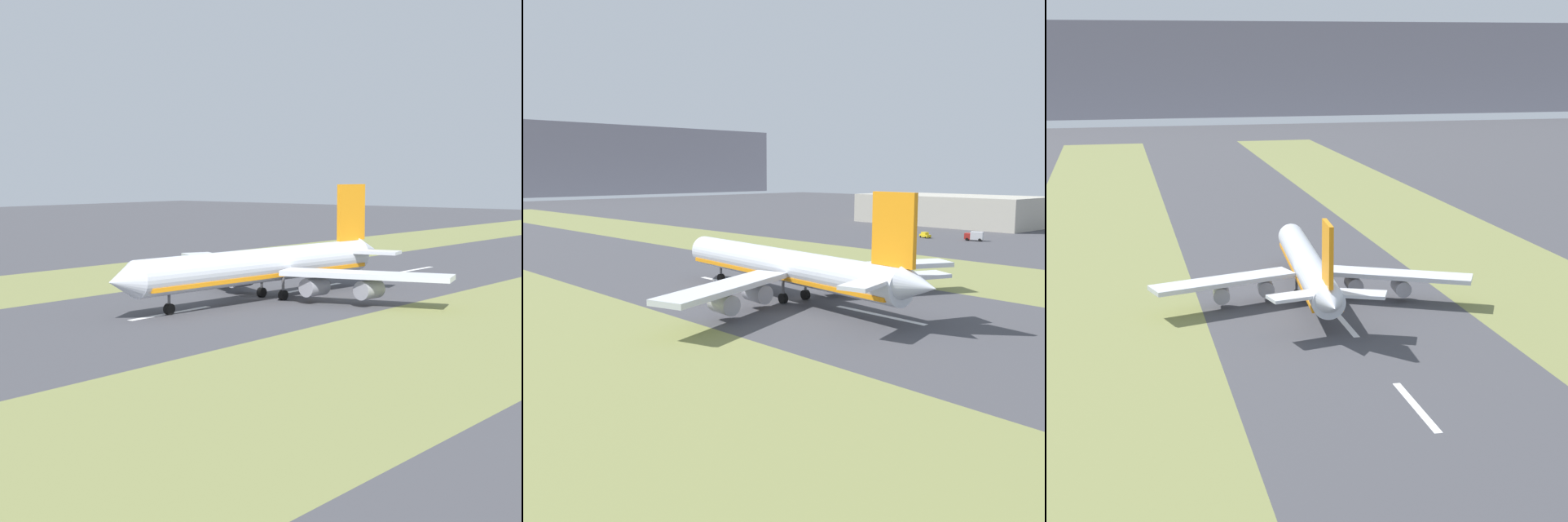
{
  "view_description": "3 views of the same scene",
  "coord_description": "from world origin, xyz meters",
  "views": [
    {
      "loc": [
        -97.19,
        121.17,
        22.35
      ],
      "look_at": [
        -2.53,
        2.06,
        7.0
      ],
      "focal_mm": 60.0,
      "sensor_mm": 36.0,
      "label": 1
    },
    {
      "loc": [
        -77.72,
        -77.95,
        23.26
      ],
      "look_at": [
        -2.53,
        2.06,
        7.0
      ],
      "focal_mm": 42.0,
      "sensor_mm": 36.0,
      "label": 2
    },
    {
      "loc": [
        -40.2,
        -167.12,
        49.87
      ],
      "look_at": [
        -2.53,
        2.06,
        7.0
      ],
      "focal_mm": 60.0,
      "sensor_mm": 36.0,
      "label": 3
    }
  ],
  "objects": [
    {
      "name": "grass_median_east",
      "position": [
        45.0,
        0.0,
        0.0
      ],
      "size": [
        40.0,
        600.0,
        0.01
      ],
      "primitive_type": "cube",
      "color": "olive",
      "rests_on": "ground"
    },
    {
      "name": "airplane_main_jet",
      "position": [
        -2.69,
        0.17,
        6.02
      ],
      "size": [
        63.92,
        67.22,
        20.2
      ],
      "color": "silver",
      "rests_on": "ground"
    },
    {
      "name": "centreline_dash_far",
      "position": [
        0.0,
        22.06,
        0.01
      ],
      "size": [
        1.2,
        18.0,
        0.01
      ],
      "primitive_type": "cube",
      "color": "silver",
      "rests_on": "ground"
    },
    {
      "name": "mountain_ridge",
      "position": [
        0.0,
        520.0,
        33.4
      ],
      "size": [
        800.0,
        120.0,
        66.8
      ],
      "primitive_type": "cube",
      "color": "gray",
      "rests_on": "ground"
    },
    {
      "name": "centreline_dash_near",
      "position": [
        0.0,
        -57.94,
        0.01
      ],
      "size": [
        1.2,
        18.0,
        0.01
      ],
      "primitive_type": "cube",
      "color": "silver",
      "rests_on": "ground"
    },
    {
      "name": "centreline_dash_mid",
      "position": [
        0.0,
        -17.94,
        0.01
      ],
      "size": [
        1.2,
        18.0,
        0.01
      ],
      "primitive_type": "cube",
      "color": "silver",
      "rests_on": "ground"
    },
    {
      "name": "grass_median_west",
      "position": [
        -45.0,
        0.0,
        0.0
      ],
      "size": [
        40.0,
        600.0,
        0.01
      ],
      "primitive_type": "cube",
      "color": "olive",
      "rests_on": "ground"
    },
    {
      "name": "ground_plane",
      "position": [
        0.0,
        0.0,
        0.0
      ],
      "size": [
        800.0,
        800.0,
        0.0
      ],
      "primitive_type": "plane",
      "color": "#424247"
    }
  ]
}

